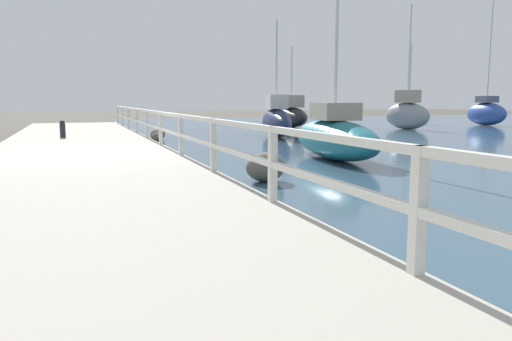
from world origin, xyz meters
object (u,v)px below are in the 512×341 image
sailboat_teal (334,137)px  sailboat_yellow (409,112)px  sailboat_navy (276,120)px  sailboat_gray (407,113)px  mooring_bollard (63,129)px  sailboat_blue (486,113)px  sailboat_black (291,114)px

sailboat_teal → sailboat_yellow: bearing=55.5°
sailboat_navy → sailboat_yellow: size_ratio=0.93×
sailboat_gray → sailboat_yellow: size_ratio=1.24×
sailboat_yellow → mooring_bollard: bearing=-133.8°
sailboat_blue → sailboat_yellow: bearing=134.6°
mooring_bollard → sailboat_teal: (6.95, -7.29, 0.04)m
sailboat_navy → sailboat_black: 8.10m
sailboat_gray → sailboat_navy: bearing=-172.2°
sailboat_teal → mooring_bollard: bearing=141.1°
mooring_bollard → sailboat_black: size_ratio=0.12×
mooring_bollard → sailboat_navy: sailboat_navy is taller
sailboat_black → sailboat_navy: bearing=-107.9°
mooring_bollard → sailboat_blue: 25.28m
sailboat_yellow → sailboat_gray: bearing=-104.3°
sailboat_black → sailboat_gray: 6.59m
sailboat_blue → sailboat_teal: bearing=-139.5°
sailboat_teal → sailboat_black: size_ratio=0.97×
sailboat_navy → sailboat_gray: sailboat_gray is taller
sailboat_navy → mooring_bollard: bearing=-160.6°
sailboat_black → sailboat_teal: bearing=-99.2°
sailboat_navy → sailboat_blue: (16.09, 4.53, 0.08)m
mooring_bollard → sailboat_black: (12.50, 7.94, 0.17)m
sailboat_gray → sailboat_blue: bearing=5.1°
mooring_bollard → sailboat_blue: size_ratio=0.08×
sailboat_navy → sailboat_black: (3.89, 7.10, 0.01)m
sailboat_black → mooring_bollard: bearing=-136.7°
mooring_bollard → sailboat_teal: 10.07m
sailboat_navy → sailboat_gray: (8.76, 2.66, 0.15)m
sailboat_teal → sailboat_blue: size_ratio=0.68×
sailboat_teal → sailboat_blue: sailboat_blue is taller
sailboat_blue → mooring_bollard: bearing=-162.8°
sailboat_black → sailboat_gray: (4.86, -4.44, 0.15)m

